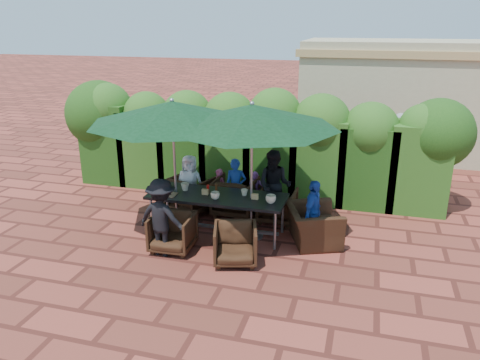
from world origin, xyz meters
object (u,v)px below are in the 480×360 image
(chair_far_mid, at_px, (235,195))
(chair_near_right, at_px, (235,242))
(umbrella_left, at_px, (172,112))
(chair_far_right, at_px, (277,204))
(umbrella_right, at_px, (252,116))
(dining_table, at_px, (217,199))
(chair_near_left, at_px, (172,231))
(chair_end_right, at_px, (314,219))
(chair_far_left, at_px, (190,192))

(chair_far_mid, distance_m, chair_near_right, 2.01)
(umbrella_left, relative_size, chair_far_right, 4.18)
(umbrella_right, xyz_separation_m, chair_far_mid, (-0.57, 0.93, -1.80))
(umbrella_left, bearing_deg, chair_far_mid, 49.06)
(dining_table, bearing_deg, chair_near_left, -122.34)
(dining_table, bearing_deg, umbrella_right, 2.93)
(umbrella_left, bearing_deg, chair_near_right, -33.81)
(umbrella_left, relative_size, chair_near_right, 4.23)
(chair_far_mid, height_order, chair_near_right, chair_far_mid)
(umbrella_right, xyz_separation_m, chair_near_right, (-0.01, -0.99, -1.86))
(chair_far_right, bearing_deg, chair_far_mid, -5.51)
(umbrella_right, xyz_separation_m, chair_end_right, (1.11, 0.08, -1.78))
(umbrella_left, height_order, chair_far_right, umbrella_left)
(umbrella_right, relative_size, chair_near_right, 4.25)
(umbrella_left, bearing_deg, chair_end_right, 2.84)
(chair_far_right, relative_size, chair_near_left, 1.00)
(chair_near_right, bearing_deg, chair_near_left, 157.46)
(chair_end_right, bearing_deg, chair_far_right, 25.18)
(chair_far_left, bearing_deg, dining_table, 153.76)
(dining_table, distance_m, chair_near_left, 1.03)
(umbrella_left, distance_m, chair_far_right, 2.69)
(chair_far_mid, bearing_deg, umbrella_left, 51.23)
(dining_table, relative_size, chair_far_right, 3.50)
(chair_far_mid, relative_size, chair_far_right, 1.18)
(dining_table, relative_size, chair_near_left, 3.50)
(umbrella_right, bearing_deg, chair_near_left, -143.21)
(dining_table, distance_m, chair_far_right, 1.31)
(umbrella_left, xyz_separation_m, chair_far_mid, (0.85, 0.98, -1.80))
(umbrella_right, bearing_deg, dining_table, -177.07)
(umbrella_right, relative_size, chair_near_left, 4.20)
(chair_far_left, height_order, chair_far_right, chair_far_left)
(dining_table, xyz_separation_m, chair_far_mid, (0.06, 0.96, -0.26))
(dining_table, bearing_deg, chair_end_right, 3.56)
(chair_near_right, relative_size, chair_end_right, 0.71)
(chair_near_left, height_order, chair_end_right, chair_end_right)
(chair_far_left, bearing_deg, chair_far_mid, -155.68)
(chair_far_left, xyz_separation_m, chair_near_left, (0.35, -1.70, -0.05))
(chair_end_right, bearing_deg, umbrella_left, 71.33)
(dining_table, bearing_deg, chair_near_right, -57.17)
(chair_far_right, bearing_deg, umbrella_right, 70.52)
(chair_far_left, distance_m, chair_near_right, 2.37)
(dining_table, distance_m, umbrella_left, 1.73)
(chair_far_mid, xyz_separation_m, chair_near_left, (-0.59, -1.79, -0.06))
(chair_end_right, bearing_deg, chair_near_right, 112.30)
(dining_table, xyz_separation_m, chair_near_left, (-0.53, -0.83, -0.32))
(dining_table, xyz_separation_m, umbrella_left, (-0.79, -0.02, 1.54))
(umbrella_right, height_order, chair_near_left, umbrella_right)
(chair_near_left, distance_m, chair_end_right, 2.45)
(chair_far_right, bearing_deg, chair_far_left, 1.02)
(chair_far_left, distance_m, chair_far_mid, 0.94)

